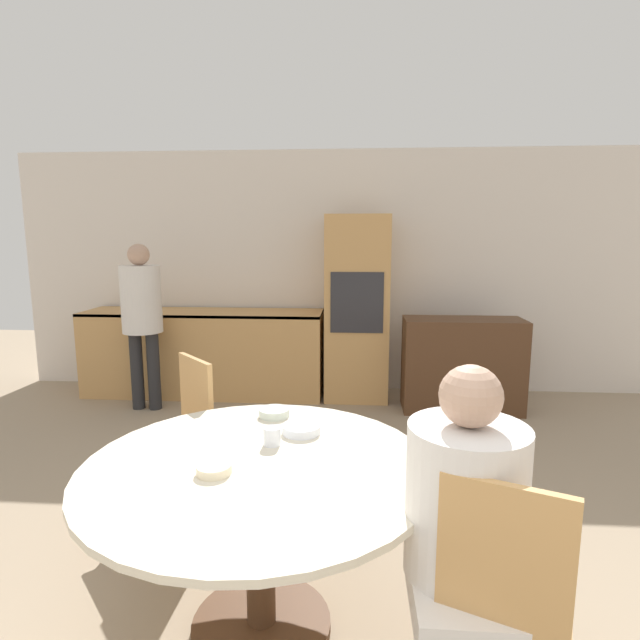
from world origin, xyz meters
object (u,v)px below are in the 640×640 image
Objects in this scene: person_standing at (142,309)px; cup at (272,436)px; bowl_centre at (214,469)px; chair_far_left at (184,435)px; sideboard at (462,365)px; oven_unit at (357,308)px; person_seated at (466,528)px; bowl_far at (301,429)px; bowl_near at (274,412)px; dining_table at (259,504)px; chair_near_right at (503,605)px.

person_standing is 20.25× the size of cup.
bowl_centre is at bearing -122.10° from cup.
sideboard is at bearing 93.29° from chair_far_left.
sideboard is 3.09m from cup.
oven_unit is 23.79× the size of cup.
person_seated reaches higher than bowl_far.
chair_far_left is at bearing -133.68° from sideboard.
chair_far_left reaches higher than bowl_far.
sideboard reaches higher than bowl_near.
bowl_near reaches higher than dining_table.
oven_unit is at bearing 83.01° from cup.
person_seated is at bearing -24.94° from dining_table.
dining_table is at bearing -97.10° from oven_unit.
person_seated is at bearing -101.62° from sideboard.
cup is at bearing -14.88° from chair_near_right.
chair_near_right reaches higher than dining_table.
bowl_far is (1.81, -2.39, -0.21)m from person_standing.
person_seated is 3.92m from person_standing.
bowl_far is at bearing 132.58° from person_seated.
cup is (-0.83, 0.65, 0.26)m from chair_near_right.
oven_unit is 2.76m from bowl_near.
dining_table is 0.41m from bowl_far.
chair_near_right is at bearing -19.80° from bowl_centre.
chair_near_right is 7.22× the size of bowl_centre.
oven_unit is 1.49× the size of person_seated.
chair_far_left reaches higher than dining_table.
bowl_near reaches higher than bowl_centre.
chair_far_left is 0.91m from cup.
sideboard reaches higher than dining_table.
bowl_centre reaches higher than dining_table.
sideboard is 1.15× the size of chair_far_left.
chair_near_right is 1.10m from bowl_far.
cup reaches higher than bowl_far.
bowl_near is at bearing -98.90° from oven_unit.
dining_table is 0.89× the size of person_standing.
chair_far_left is 0.90m from bowl_far.
chair_far_left is 1.78m from person_seated.
chair_near_right is at bearing -48.85° from bowl_near.
person_seated is (0.76, -0.36, 0.15)m from dining_table.
sideboard is 0.70× the size of person_standing.
chair_near_right reaches higher than bowl_far.
dining_table is at bearing -87.76° from bowl_near.
dining_table is 0.29m from cup.
dining_table is 7.94× the size of bowl_far.
sideboard is at bearing 62.27° from bowl_centre.
cup is (-0.74, 0.53, 0.08)m from person_seated.
oven_unit is 10.53× the size of bowl_far.
oven_unit is at bearing -59.85° from chair_near_right.
person_seated is 8.11× the size of bowl_near.
cup is 0.36m from bowl_near.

